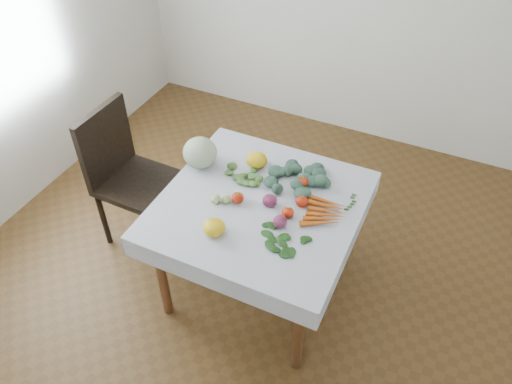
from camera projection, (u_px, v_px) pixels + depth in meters
ground at (259, 284)px, 3.37m from camera, size 4.00×4.00×0.00m
table at (260, 215)px, 2.93m from camera, size 1.00×1.00×0.75m
tablecloth at (260, 203)px, 2.86m from camera, size 1.12×1.12×0.01m
chair at (124, 169)px, 3.36m from camera, size 0.47×0.47×1.02m
cabbage at (200, 152)px, 3.06m from camera, size 0.25×0.25×0.19m
tomato_a at (302, 182)px, 2.95m from camera, size 0.07×0.07×0.06m
tomato_b at (302, 201)px, 2.82m from camera, size 0.09×0.09×0.06m
tomato_c at (238, 198)px, 2.85m from camera, size 0.08×0.08×0.06m
tomato_d at (288, 212)px, 2.76m from camera, size 0.08×0.08×0.06m
heirloom_back at (257, 160)px, 3.08m from camera, size 0.14×0.14×0.09m
heirloom_front at (214, 227)px, 2.66m from camera, size 0.13×0.13×0.09m
onion_a at (270, 200)px, 2.83m from camera, size 0.11×0.11×0.07m
onion_b at (280, 221)px, 2.71m from camera, size 0.10×0.10×0.07m
tomatillo_cluster at (223, 204)px, 2.82m from camera, size 0.10×0.13×0.05m
carrot_bunch at (325, 212)px, 2.78m from camera, size 0.23×0.27×0.03m
kale_bunch at (295, 179)px, 2.98m from camera, size 0.37×0.34×0.05m
basil_bunch at (284, 240)px, 2.64m from camera, size 0.28×0.22×0.01m
dill_bunch at (245, 175)px, 3.02m from camera, size 0.23×0.19×0.02m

